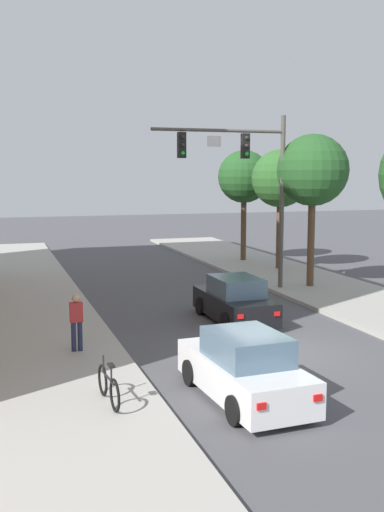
{
  "coord_description": "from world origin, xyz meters",
  "views": [
    {
      "loc": [
        -7.45,
        -15.75,
        5.17
      ],
      "look_at": [
        -0.19,
        6.65,
        2.0
      ],
      "focal_mm": 43.1,
      "sensor_mm": 36.0,
      "label": 1
    }
  ],
  "objects_px": {
    "pedestrian_sidewalk_left_walker": "(76,320)",
    "street_tree_second": "(313,171)",
    "bicycle_leaning": "(109,386)",
    "street_tree_third": "(280,179)",
    "car_lead_black": "(235,301)",
    "traffic_signal_mast": "(247,170)",
    "car_following_white": "(244,369)",
    "street_tree_farthest": "(244,177)"
  },
  "relations": [
    {
      "from": "pedestrian_sidewalk_left_walker",
      "to": "street_tree_second",
      "type": "bearing_deg",
      "value": 32.18
    },
    {
      "from": "car_lead_black",
      "to": "street_tree_third",
      "type": "xyz_separation_m",
      "value": [
        6.49,
        9.83,
        4.15
      ]
    },
    {
      "from": "pedestrian_sidewalk_left_walker",
      "to": "street_tree_farthest",
      "type": "height_order",
      "value": "street_tree_farthest"
    },
    {
      "from": "bicycle_leaning",
      "to": "street_tree_farthest",
      "type": "bearing_deg",
      "value": 60.01
    },
    {
      "from": "street_tree_farthest",
      "to": "pedestrian_sidewalk_left_walker",
      "type": "bearing_deg",
      "value": -126.56
    },
    {
      "from": "bicycle_leaning",
      "to": "street_tree_second",
      "type": "relative_size",
      "value": 0.26
    },
    {
      "from": "street_tree_second",
      "to": "traffic_signal_mast",
      "type": "bearing_deg",
      "value": 178.61
    },
    {
      "from": "street_tree_second",
      "to": "pedestrian_sidewalk_left_walker",
      "type": "bearing_deg",
      "value": -147.82
    },
    {
      "from": "street_tree_second",
      "to": "car_following_white",
      "type": "bearing_deg",
      "value": -124.73
    },
    {
      "from": "pedestrian_sidewalk_left_walker",
      "to": "car_following_white",
      "type": "bearing_deg",
      "value": -55.12
    },
    {
      "from": "street_tree_third",
      "to": "car_following_white",
      "type": "bearing_deg",
      "value": -118.29
    },
    {
      "from": "car_following_white",
      "to": "street_tree_farthest",
      "type": "relative_size",
      "value": 0.68
    },
    {
      "from": "bicycle_leaning",
      "to": "car_lead_black",
      "type": "bearing_deg",
      "value": 49.92
    },
    {
      "from": "bicycle_leaning",
      "to": "street_tree_farthest",
      "type": "distance_m",
      "value": 23.63
    },
    {
      "from": "street_tree_farthest",
      "to": "street_tree_third",
      "type": "bearing_deg",
      "value": -80.49
    },
    {
      "from": "bicycle_leaning",
      "to": "street_tree_farthest",
      "type": "relative_size",
      "value": 0.28
    },
    {
      "from": "car_lead_black",
      "to": "street_tree_second",
      "type": "relative_size",
      "value": 0.63
    },
    {
      "from": "traffic_signal_mast",
      "to": "street_tree_second",
      "type": "bearing_deg",
      "value": -1.39
    },
    {
      "from": "car_following_white",
      "to": "street_tree_third",
      "type": "bearing_deg",
      "value": 61.71
    },
    {
      "from": "pedestrian_sidewalk_left_walker",
      "to": "street_tree_farthest",
      "type": "relative_size",
      "value": 0.26
    },
    {
      "from": "traffic_signal_mast",
      "to": "car_lead_black",
      "type": "height_order",
      "value": "traffic_signal_mast"
    },
    {
      "from": "car_lead_black",
      "to": "street_tree_farthest",
      "type": "bearing_deg",
      "value": 66.11
    },
    {
      "from": "car_following_white",
      "to": "street_tree_farthest",
      "type": "distance_m",
      "value": 22.54
    },
    {
      "from": "pedestrian_sidewalk_left_walker",
      "to": "street_tree_third",
      "type": "height_order",
      "value": "street_tree_third"
    },
    {
      "from": "traffic_signal_mast",
      "to": "street_tree_second",
      "type": "height_order",
      "value": "traffic_signal_mast"
    },
    {
      "from": "bicycle_leaning",
      "to": "street_tree_second",
      "type": "bearing_deg",
      "value": 45.5
    },
    {
      "from": "traffic_signal_mast",
      "to": "bicycle_leaning",
      "type": "height_order",
      "value": "traffic_signal_mast"
    },
    {
      "from": "pedestrian_sidewalk_left_walker",
      "to": "traffic_signal_mast",
      "type": "bearing_deg",
      "value": 41.14
    },
    {
      "from": "pedestrian_sidewalk_left_walker",
      "to": "street_tree_second",
      "type": "height_order",
      "value": "street_tree_second"
    },
    {
      "from": "bicycle_leaning",
      "to": "street_tree_third",
      "type": "relative_size",
      "value": 0.28
    },
    {
      "from": "bicycle_leaning",
      "to": "street_tree_third",
      "type": "distance_m",
      "value": 21.04
    },
    {
      "from": "car_following_white",
      "to": "bicycle_leaning",
      "type": "bearing_deg",
      "value": 173.92
    },
    {
      "from": "traffic_signal_mast",
      "to": "bicycle_leaning",
      "type": "xyz_separation_m",
      "value": [
        -8.14,
        -11.5,
        -4.77
      ]
    },
    {
      "from": "bicycle_leaning",
      "to": "street_tree_farthest",
      "type": "xyz_separation_m",
      "value": [
        11.6,
        20.11,
        4.41
      ]
    },
    {
      "from": "car_following_white",
      "to": "street_tree_third",
      "type": "distance_m",
      "value": 19.67
    },
    {
      "from": "car_following_white",
      "to": "street_tree_second",
      "type": "xyz_separation_m",
      "value": [
        8.15,
        11.76,
        4.56
      ]
    },
    {
      "from": "car_lead_black",
      "to": "street_tree_second",
      "type": "bearing_deg",
      "value": 40.1
    },
    {
      "from": "traffic_signal_mast",
      "to": "bicycle_leaning",
      "type": "relative_size",
      "value": 4.24
    },
    {
      "from": "bicycle_leaning",
      "to": "street_tree_farthest",
      "type": "height_order",
      "value": "street_tree_farthest"
    },
    {
      "from": "car_following_white",
      "to": "street_tree_farthest",
      "type": "height_order",
      "value": "street_tree_farthest"
    },
    {
      "from": "traffic_signal_mast",
      "to": "street_tree_second",
      "type": "relative_size",
      "value": 1.11
    },
    {
      "from": "pedestrian_sidewalk_left_walker",
      "to": "street_tree_third",
      "type": "xyz_separation_m",
      "value": [
        12.32,
        12.32,
        3.81
      ]
    }
  ]
}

